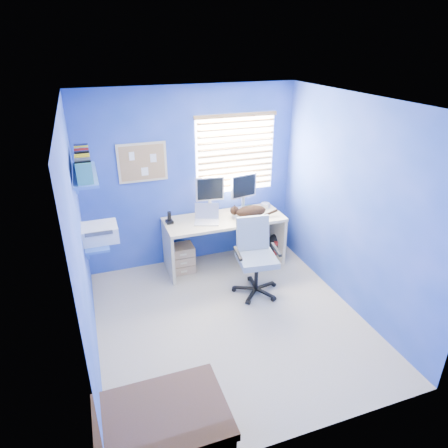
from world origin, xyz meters
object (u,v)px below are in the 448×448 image
object	(u,v)px
laptop	(207,215)
tower_pc	(249,244)
desk	(224,242)
office_chair	(255,266)
cat	(251,211)

from	to	relation	value
laptop	tower_pc	xyz separation A→B (m)	(0.69, 0.13, -0.62)
desk	office_chair	size ratio (longest dim) A/B	1.70
desk	laptop	distance (m)	0.56
cat	office_chair	xyz separation A→B (m)	(-0.22, -0.69, -0.45)
desk	tower_pc	world-z (taller)	desk
desk	cat	bearing A→B (deg)	-10.96
cat	tower_pc	size ratio (longest dim) A/B	0.98
cat	tower_pc	world-z (taller)	cat
desk	tower_pc	size ratio (longest dim) A/B	3.72
cat	office_chair	world-z (taller)	office_chair
tower_pc	office_chair	distance (m)	0.89
tower_pc	office_chair	size ratio (longest dim) A/B	0.46
laptop	office_chair	bearing A→B (deg)	-39.45
desk	laptop	bearing A→B (deg)	-168.29
laptop	tower_pc	distance (m)	0.94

